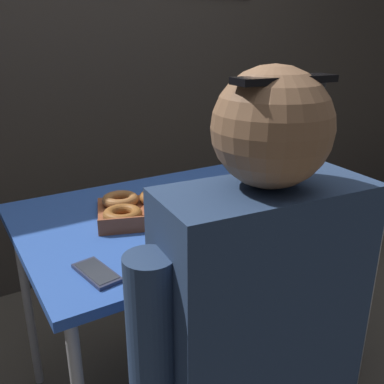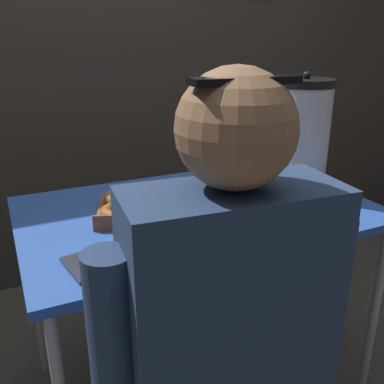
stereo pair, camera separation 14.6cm
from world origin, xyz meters
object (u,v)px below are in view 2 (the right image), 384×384
donut_box (179,204)px  cell_phone (81,267)px  coffee_urn (301,136)px  person_seated (227,379)px

donut_box → cell_phone: size_ratio=3.91×
donut_box → cell_phone: (-0.38, -0.25, -0.02)m
coffee_urn → person_seated: bearing=-137.0°
coffee_urn → donut_box: bearing=-179.2°
donut_box → cell_phone: 0.46m
coffee_urn → person_seated: 0.96m
donut_box → person_seated: size_ratio=0.47×
person_seated → donut_box: bearing=-98.4°
coffee_urn → cell_phone: (-0.88, -0.26, -0.21)m
donut_box → person_seated: (-0.14, -0.59, -0.18)m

